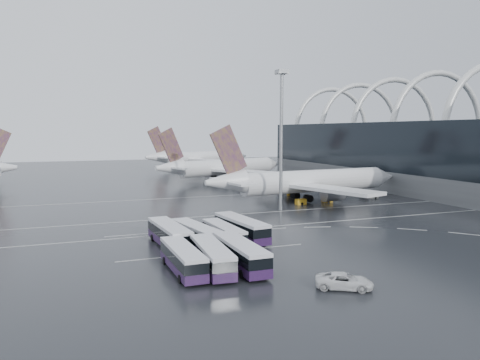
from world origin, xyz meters
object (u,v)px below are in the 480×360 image
object	(u,v)px
airliner_gate_c	(197,158)
gse_cart_belly_d	(374,196)
bus_row_near_d	(241,228)
bus_row_far_b	(212,256)
bus_row_near_b	(196,234)
gse_cart_belly_e	(291,193)
bus_row_far_c	(240,253)
airliner_main	(305,182)
bus_row_far_a	(183,258)
gse_cart_belly_b	(340,191)
bus_row_near_c	(224,234)
gse_cart_belly_c	(301,202)
bus_row_near_a	(169,234)
van_curve_a	(344,281)
floodlight_mast	(281,123)
gse_cart_belly_a	(327,199)
airliner_gate_b	(221,168)

from	to	relation	value
airliner_gate_c	gse_cart_belly_d	size ratio (longest dim) A/B	27.91
bus_row_near_d	gse_cart_belly_d	xyz separation A→B (m)	(48.84, 30.73, -1.36)
bus_row_far_b	bus_row_near_b	bearing A→B (deg)	-2.96
bus_row_far_b	gse_cart_belly_e	world-z (taller)	bus_row_far_b
bus_row_far_c	airliner_main	bearing A→B (deg)	-36.85
bus_row_far_a	airliner_main	bearing A→B (deg)	-42.95
gse_cart_belly_b	bus_row_near_b	bearing A→B (deg)	-140.87
bus_row_near_d	gse_cart_belly_e	bearing A→B (deg)	-42.22
airliner_main	bus_row_near_c	bearing A→B (deg)	-139.44
bus_row_far_c	gse_cart_belly_c	bearing A→B (deg)	-36.71
bus_row_near_b	gse_cart_belly_e	bearing A→B (deg)	-51.01
airliner_main	bus_row_far_b	distance (m)	61.80
bus_row_near_a	gse_cart_belly_b	bearing A→B (deg)	-57.40
van_curve_a	bus_row_near_a	bearing A→B (deg)	58.79
bus_row_near_a	bus_row_near_c	bearing A→B (deg)	-104.88
gse_cart_belly_c	gse_cart_belly_d	world-z (taller)	gse_cart_belly_c
bus_row_near_c	gse_cart_belly_d	world-z (taller)	bus_row_near_c
airliner_main	floodlight_mast	xyz separation A→B (m)	(-11.63, -10.14, 14.47)
bus_row_near_b	gse_cart_belly_d	xyz separation A→B (m)	(56.78, 32.03, -1.23)
gse_cart_belly_b	gse_cart_belly_c	world-z (taller)	gse_cart_belly_c
airliner_gate_c	gse_cart_belly_a	bearing A→B (deg)	-105.12
airliner_gate_b	gse_cart_belly_b	bearing A→B (deg)	-82.04
airliner_main	gse_cart_belly_a	size ratio (longest dim) A/B	22.77
airliner_gate_b	bus_row_near_b	size ratio (longest dim) A/B	3.92
gse_cart_belly_e	bus_row_far_c	bearing A→B (deg)	-122.44
bus_row_near_a	gse_cart_belly_d	bearing A→B (deg)	-66.86
bus_row_near_b	bus_row_near_c	distance (m)	4.32
gse_cart_belly_a	bus_row_far_c	bearing A→B (deg)	-131.94
bus_row_near_b	gse_cart_belly_b	world-z (taller)	bus_row_near_b
bus_row_near_a	bus_row_far_a	xyz separation A→B (m)	(-1.23, -13.40, -0.13)
bus_row_near_c	gse_cart_belly_b	world-z (taller)	bus_row_near_c
bus_row_far_b	gse_cart_belly_b	size ratio (longest dim) A/B	6.30
gse_cart_belly_a	gse_cart_belly_b	xyz separation A→B (m)	(12.11, 13.03, -0.09)
airliner_gate_c	gse_cart_belly_e	size ratio (longest dim) A/B	24.82
bus_row_far_a	gse_cart_belly_b	xyz separation A→B (m)	(59.29, 56.65, -1.17)
bus_row_near_d	floodlight_mast	xyz separation A→B (m)	(18.19, 23.10, 17.31)
floodlight_mast	gse_cart_belly_c	bearing A→B (deg)	33.99
bus_row_far_b	gse_cart_belly_a	world-z (taller)	bus_row_far_b
airliner_gate_c	gse_cart_belly_e	bearing A→B (deg)	-106.50
bus_row_near_d	gse_cart_belly_c	distance (m)	38.58
bus_row_far_b	gse_cart_belly_e	xyz separation A→B (m)	(41.00, 58.36, -1.19)
bus_row_near_c	gse_cart_belly_a	xyz separation A→B (m)	(37.78, 31.78, -0.98)
airliner_gate_c	bus_row_far_c	xyz separation A→B (m)	(-37.89, -155.45, -3.05)
gse_cart_belly_c	bus_row_near_b	bearing A→B (deg)	-138.87
gse_cart_belly_c	bus_row_far_b	bearing A→B (deg)	-129.73
bus_row_far_c	gse_cart_belly_b	world-z (taller)	bus_row_far_c
bus_row_near_a	airliner_gate_b	bearing A→B (deg)	-27.45
airliner_main	bus_row_near_d	distance (m)	44.74
airliner_gate_c	bus_row_far_c	distance (m)	160.03
airliner_gate_b	bus_row_near_d	distance (m)	88.47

